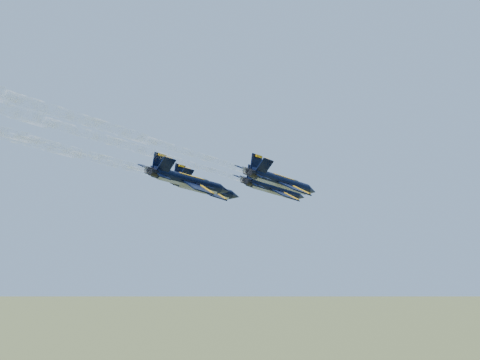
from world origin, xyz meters
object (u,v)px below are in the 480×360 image
at_px(jet_lead, 275,189).
at_px(jet_slot, 189,181).
at_px(jet_right, 282,182).
at_px(jet_left, 205,188).

height_order(jet_lead, jet_slot, same).
bearing_deg(jet_right, jet_left, -179.71).
relative_size(jet_lead, jet_right, 1.00).
bearing_deg(jet_lead, jet_left, -128.60).
relative_size(jet_lead, jet_slot, 1.00).
bearing_deg(jet_slot, jet_lead, 91.07).
bearing_deg(jet_lead, jet_right, -44.39).
height_order(jet_left, jet_right, same).
bearing_deg(jet_slot, jet_left, 127.05).
xyz_separation_m(jet_lead, jet_right, (6.64, -13.28, 0.00)).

